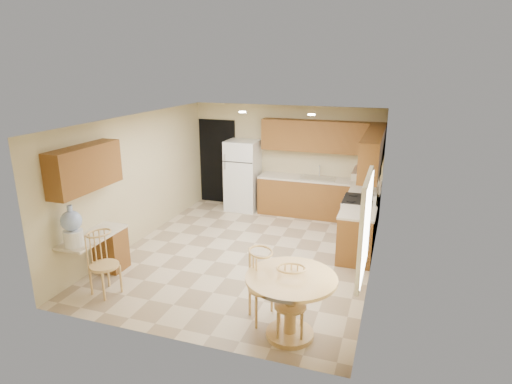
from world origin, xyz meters
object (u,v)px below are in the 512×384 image
(chair_desk, at_px, (99,260))
(water_crock, at_px, (72,228))
(dining_table, at_px, (291,298))
(chair_table_b, at_px, (289,300))
(refrigerator, at_px, (243,175))
(chair_table_a, at_px, (262,282))
(stove, at_px, (359,221))

(chair_desk, relative_size, water_crock, 1.54)
(dining_table, bearing_deg, chair_table_b, -90.00)
(refrigerator, relative_size, chair_table_a, 1.63)
(chair_table_a, height_order, water_crock, water_crock)
(chair_table_b, xyz_separation_m, chair_desk, (-2.95, 0.15, 0.02))
(refrigerator, distance_m, water_crock, 4.65)
(chair_table_b, distance_m, chair_desk, 2.95)
(stove, height_order, chair_table_b, stove)
(stove, bearing_deg, refrigerator, 157.01)
(stove, height_order, chair_table_a, stove)
(refrigerator, xyz_separation_m, chair_table_a, (1.92, -4.44, -0.21))
(dining_table, height_order, chair_table_b, chair_table_b)
(stove, distance_m, chair_table_b, 3.51)
(chair_table_b, xyz_separation_m, water_crock, (-3.40, 0.17, 0.48))
(dining_table, bearing_deg, chair_table_a, 160.62)
(stove, bearing_deg, chair_table_a, -106.51)
(stove, distance_m, chair_table_a, 3.36)
(refrigerator, height_order, chair_table_a, refrigerator)
(stove, xyz_separation_m, chair_desk, (-3.47, -3.32, 0.13))
(refrigerator, height_order, chair_desk, refrigerator)
(dining_table, distance_m, water_crock, 3.44)
(water_crock, bearing_deg, chair_table_a, 1.50)
(refrigerator, xyz_separation_m, dining_table, (2.35, -4.59, -0.28))
(chair_desk, height_order, water_crock, water_crock)
(dining_table, xyz_separation_m, chair_table_b, (0.00, -0.10, 0.02))
(stove, height_order, dining_table, stove)
(chair_desk, bearing_deg, stove, 150.33)
(refrigerator, distance_m, chair_table_a, 4.84)
(chair_table_a, distance_m, chair_desk, 2.52)
(stove, relative_size, dining_table, 0.94)
(refrigerator, bearing_deg, dining_table, -62.90)
(chair_table_a, relative_size, chair_desk, 1.05)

